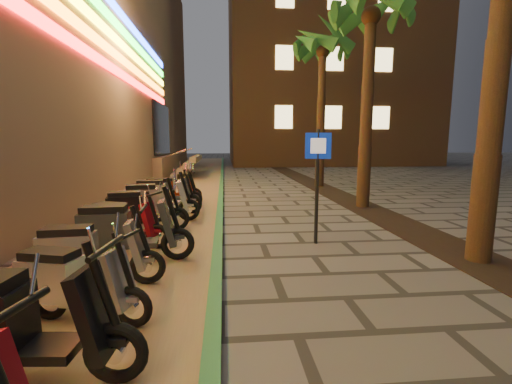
{
  "coord_description": "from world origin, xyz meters",
  "views": [
    {
      "loc": [
        -0.76,
        -3.31,
        2.04
      ],
      "look_at": [
        -0.22,
        2.41,
        1.2
      ],
      "focal_mm": 24.0,
      "sensor_mm": 36.0,
      "label": 1
    }
  ],
  "objects": [
    {
      "name": "scooter_5",
      "position": [
        -2.66,
        1.47,
        0.51
      ],
      "size": [
        1.66,
        0.59,
        1.17
      ],
      "rotation": [
        0.0,
        0.0,
        0.08
      ],
      "color": "black",
      "rests_on": "ground"
    },
    {
      "name": "ground",
      "position": [
        0.0,
        0.0,
        0.0
      ],
      "size": [
        120.0,
        120.0,
        0.0
      ],
      "primitive_type": "plane",
      "color": "#474442",
      "rests_on": "ground"
    },
    {
      "name": "scooter_4",
      "position": [
        -2.5,
        0.53,
        0.47
      ],
      "size": [
        1.54,
        0.76,
        1.09
      ],
      "rotation": [
        0.0,
        0.0,
        -0.26
      ],
      "color": "black",
      "rests_on": "ground"
    },
    {
      "name": "apartment_block",
      "position": [
        9.0,
        32.0,
        12.5
      ],
      "size": [
        18.0,
        16.06,
        25.0
      ],
      "color": "brown",
      "rests_on": "ground"
    },
    {
      "name": "palm_c",
      "position": [
        3.6,
        7.0,
        5.73
      ],
      "size": [
        2.97,
        3.02,
        6.91
      ],
      "color": "#472D19",
      "rests_on": "ground"
    },
    {
      "name": "green_curb",
      "position": [
        -0.9,
        10.0,
        0.05
      ],
      "size": [
        0.18,
        60.0,
        0.1
      ],
      "primitive_type": "cube",
      "color": "#296F3C",
      "rests_on": "ground"
    },
    {
      "name": "scooter_10",
      "position": [
        -2.55,
        6.42,
        0.56
      ],
      "size": [
        1.82,
        0.64,
        1.28
      ],
      "rotation": [
        0.0,
        0.0,
        0.05
      ],
      "color": "black",
      "rests_on": "ground"
    },
    {
      "name": "scooter_8",
      "position": [
        -2.68,
        4.39,
        0.54
      ],
      "size": [
        1.78,
        0.83,
        1.25
      ],
      "rotation": [
        0.0,
        0.0,
        0.22
      ],
      "color": "black",
      "rests_on": "ground"
    },
    {
      "name": "scooter_6",
      "position": [
        -2.46,
        2.45,
        0.57
      ],
      "size": [
        1.86,
        0.68,
        1.31
      ],
      "rotation": [
        0.0,
        0.0,
        0.09
      ],
      "color": "black",
      "rests_on": "ground"
    },
    {
      "name": "scooter_7",
      "position": [
        -2.77,
        3.44,
        0.49
      ],
      "size": [
        1.57,
        0.83,
        1.12
      ],
      "rotation": [
        0.0,
        0.0,
        -0.3
      ],
      "color": "black",
      "rests_on": "ground"
    },
    {
      "name": "scooter_3",
      "position": [
        -2.53,
        -0.48,
        0.54
      ],
      "size": [
        1.78,
        0.64,
        1.25
      ],
      "rotation": [
        0.0,
        0.0,
        -0.09
      ],
      "color": "black",
      "rests_on": "ground"
    },
    {
      "name": "palm_d",
      "position": [
        3.6,
        12.0,
        5.94
      ],
      "size": [
        2.97,
        3.02,
        7.16
      ],
      "color": "#472D19",
      "rests_on": "ground"
    },
    {
      "name": "pedestrian_sign",
      "position": [
        1.08,
        3.28,
        1.48
      ],
      "size": [
        0.5,
        0.12,
        2.29
      ],
      "rotation": [
        0.0,
        0.0,
        -0.19
      ],
      "color": "black",
      "rests_on": "ground"
    },
    {
      "name": "parking_strip",
      "position": [
        -2.6,
        10.0,
        0.01
      ],
      "size": [
        3.4,
        60.0,
        0.01
      ],
      "primitive_type": "cube",
      "color": "#8C7251",
      "rests_on": "ground"
    },
    {
      "name": "planting_strip",
      "position": [
        3.6,
        5.0,
        0.01
      ],
      "size": [
        1.2,
        40.0,
        0.02
      ],
      "primitive_type": "cube",
      "color": "black",
      "rests_on": "ground"
    },
    {
      "name": "scooter_12",
      "position": [
        -2.5,
        8.4,
        0.47
      ],
      "size": [
        1.54,
        0.6,
        1.08
      ],
      "rotation": [
        0.0,
        0.0,
        0.12
      ],
      "color": "black",
      "rests_on": "ground"
    },
    {
      "name": "scooter_9",
      "position": [
        -2.54,
        5.37,
        0.57
      ],
      "size": [
        1.85,
        0.84,
        1.3
      ],
      "rotation": [
        0.0,
        0.0,
        0.21
      ],
      "color": "black",
      "rests_on": "ground"
    },
    {
      "name": "scooter_11",
      "position": [
        -2.53,
        7.41,
        0.53
      ],
      "size": [
        1.71,
        0.6,
        1.21
      ],
      "rotation": [
        0.0,
        0.0,
        -0.01
      ],
      "color": "black",
      "rests_on": "ground"
    }
  ]
}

